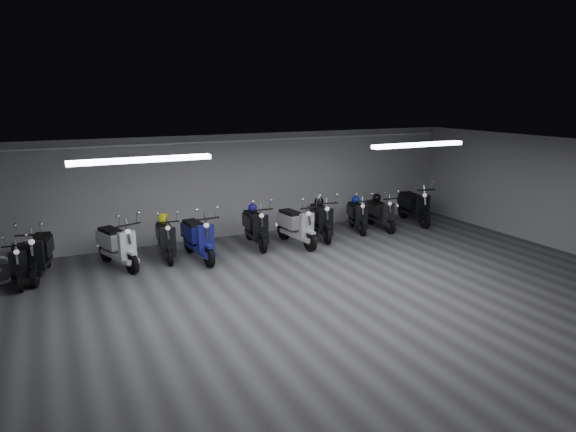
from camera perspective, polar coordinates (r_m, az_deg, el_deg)
name	(u,v)px	position (r m, az deg, el deg)	size (l,w,h in m)	color
floor	(321,300)	(9.76, 3.77, -9.49)	(14.00, 10.00, 0.01)	#3E3E41
ceiling	(323,153)	(9.04, 4.05, 7.13)	(14.00, 10.00, 0.01)	gray
back_wall	(231,186)	(13.76, -6.50, 3.41)	(14.00, 0.01, 2.80)	gray
front_wall	(576,349)	(5.80, 29.92, -13.01)	(14.00, 0.01, 2.80)	gray
right_wall	(571,196)	(14.09, 29.50, 1.95)	(0.01, 10.00, 2.80)	gray
fluor_strip_left	(142,160)	(8.97, -16.30, 6.15)	(2.40, 0.18, 0.08)	white
fluor_strip_right	(418,145)	(11.59, 14.60, 7.84)	(2.40, 0.18, 0.08)	white
conduit	(231,141)	(13.52, -6.52, 8.45)	(0.05, 0.05, 13.60)	white
scooter_0	(19,256)	(11.72, -28.27, -4.04)	(0.53, 1.60, 1.19)	black
scooter_1	(39,247)	(11.90, -26.50, -3.13)	(0.61, 1.84, 1.37)	black
scooter_2	(117,238)	(11.89, -18.88, -2.40)	(0.62, 1.85, 1.38)	silver
scooter_3	(165,233)	(12.23, -13.77, -1.85)	(0.57, 1.72, 1.28)	black
scooter_4	(198,231)	(11.96, -10.21, -1.71)	(0.63, 1.89, 1.41)	navy
scooter_5	(256,221)	(12.86, -3.71, -0.54)	(0.61, 1.83, 1.36)	black
scooter_6	(296,219)	(12.92, 0.97, -0.38)	(0.62, 1.86, 1.38)	#BBBABF
scooter_7	(321,214)	(13.62, 3.82, 0.26)	(0.61, 1.82, 1.35)	black
scooter_8	(358,210)	(14.44, 7.91, 0.65)	(0.55, 1.64, 1.22)	black
scooter_9	(381,208)	(14.75, 10.48, 0.88)	(0.56, 1.67, 1.25)	black
scooter_10	(415,200)	(15.61, 14.20, 1.73)	(0.64, 1.91, 1.42)	black
helmet_0	(253,208)	(13.03, -4.05, 0.92)	(0.24, 0.24, 0.24)	#1E0D98
helmet_1	(356,200)	(14.59, 7.69, 1.86)	(0.23, 0.23, 0.23)	#0D2195
helmet_2	(377,198)	(14.89, 10.07, 2.07)	(0.24, 0.24, 0.24)	black
helmet_3	(163,219)	(12.39, -13.99, -0.30)	(0.27, 0.27, 0.27)	#E2E90D
helmet_4	(319,201)	(13.79, 3.54, 1.67)	(0.26, 0.26, 0.26)	black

